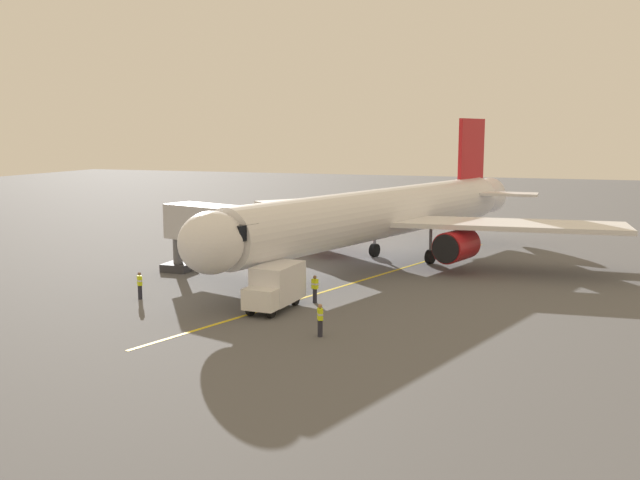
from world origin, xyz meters
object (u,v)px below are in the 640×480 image
object	(u,v)px
airplane	(384,214)
jet_bridge	(232,227)
ground_crew_wing_walker	(320,320)
box_truck_near_nose	(275,286)
ground_crew_marshaller	(140,285)
ground_crew_loader	(315,289)

from	to	relation	value
airplane	jet_bridge	xyz separation A→B (m)	(8.55, 9.11, -0.24)
ground_crew_wing_walker	box_truck_near_nose	xyz separation A→B (m)	(4.32, -4.38, 0.50)
ground_crew_marshaller	ground_crew_wing_walker	xyz separation A→B (m)	(-13.25, 3.99, 0.00)
box_truck_near_nose	airplane	bearing A→B (deg)	-99.44
airplane	ground_crew_marshaller	bearing A→B (deg)	54.27
jet_bridge	ground_crew_marshaller	xyz separation A→B (m)	(2.98, 6.92, -2.88)
airplane	jet_bridge	distance (m)	12.50
box_truck_near_nose	ground_crew_marshaller	bearing A→B (deg)	2.51
airplane	ground_crew_loader	bearing A→B (deg)	85.96
ground_crew_marshaller	box_truck_near_nose	size ratio (longest dim) A/B	0.36
airplane	ground_crew_wing_walker	size ratio (longest dim) A/B	23.02
ground_crew_marshaller	box_truck_near_nose	distance (m)	8.95
jet_bridge	box_truck_near_nose	size ratio (longest dim) A/B	2.42
jet_bridge	box_truck_near_nose	distance (m)	9.14
ground_crew_wing_walker	airplane	bearing A→B (deg)	-85.08
jet_bridge	box_truck_near_nose	xyz separation A→B (m)	(-5.95, 6.52, -2.38)
jet_bridge	ground_crew_loader	distance (m)	9.17
airplane	ground_crew_loader	xyz separation A→B (m)	(0.94, 13.35, -3.12)
ground_crew_marshaller	ground_crew_loader	xyz separation A→B (m)	(-10.59, -2.68, 0.00)
ground_crew_loader	ground_crew_wing_walker	bearing A→B (deg)	111.80
ground_crew_marshaller	airplane	bearing A→B (deg)	-125.73
ground_crew_loader	ground_crew_marshaller	bearing A→B (deg)	14.18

